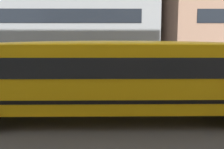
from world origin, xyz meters
TOP-DOWN VIEW (x-y plane):
  - ground_plane at (0.00, 0.00)m, footprint 400.00×400.00m
  - sidewalk_far at (0.00, 7.18)m, footprint 120.00×3.00m
  - lane_centreline at (0.00, 0.00)m, footprint 110.00×0.16m
  - school_bus at (1.02, -1.24)m, footprint 11.92×2.82m

SIDE VIEW (x-z plane):
  - ground_plane at x=0.00m, z-range 0.00..0.00m
  - lane_centreline at x=0.00m, z-range 0.00..0.01m
  - sidewalk_far at x=0.00m, z-range 0.00..0.01m
  - school_bus at x=1.02m, z-range 0.25..2.91m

